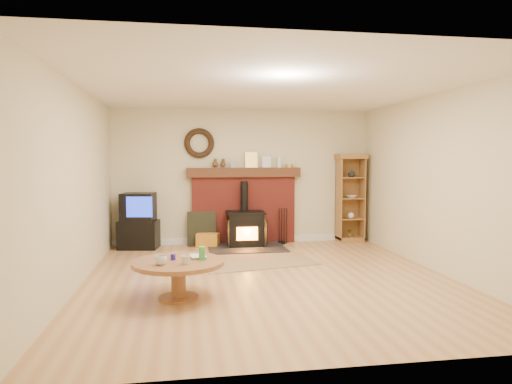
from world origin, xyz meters
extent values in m
plane|color=#B27C4A|center=(0.00, 0.00, 0.00)|extent=(5.50, 5.50, 0.00)
cube|color=beige|center=(0.00, 2.75, 1.30)|extent=(5.00, 0.02, 2.60)
cube|color=beige|center=(0.00, -2.75, 1.30)|extent=(5.00, 0.02, 2.60)
cube|color=beige|center=(-2.50, 0.00, 1.30)|extent=(0.02, 5.50, 2.60)
cube|color=beige|center=(2.50, 0.00, 1.30)|extent=(0.02, 5.50, 2.60)
cube|color=white|center=(0.00, 0.00, 2.60)|extent=(5.00, 5.50, 0.02)
cube|color=white|center=(0.00, 2.73, 0.06)|extent=(5.00, 0.04, 0.12)
torus|color=black|center=(-0.85, 2.69, 1.95)|extent=(0.57, 0.11, 0.57)
cube|color=maroon|center=(0.00, 2.67, 0.65)|extent=(2.00, 0.15, 1.30)
cube|color=#3C2013|center=(0.00, 2.64, 1.39)|extent=(2.20, 0.22, 0.18)
cube|color=#999999|center=(-0.20, 2.65, 1.55)|extent=(0.13, 0.05, 0.14)
cube|color=gold|center=(0.15, 2.67, 1.63)|extent=(0.24, 0.06, 0.30)
cube|color=white|center=(0.45, 2.67, 1.59)|extent=(0.18, 0.05, 0.22)
cylinder|color=white|center=(0.70, 2.65, 1.59)|extent=(0.08, 0.08, 0.22)
cylinder|color=gold|center=(0.90, 2.65, 1.51)|extent=(0.14, 0.14, 0.07)
cube|color=black|center=(-0.02, 2.10, 0.01)|extent=(1.40, 1.00, 0.03)
cube|color=black|center=(-0.02, 2.30, 0.33)|extent=(0.64, 0.46, 0.60)
cube|color=black|center=(-0.02, 2.30, 0.65)|extent=(0.71, 0.51, 0.04)
cylinder|color=black|center=(-0.02, 2.45, 0.95)|extent=(0.14, 0.14, 0.56)
cube|color=orange|center=(-0.02, 2.06, 0.29)|extent=(0.39, 0.02, 0.24)
cube|color=black|center=(-0.31, 2.12, 0.31)|extent=(0.15, 0.21, 0.48)
cube|color=black|center=(0.28, 2.12, 0.31)|extent=(0.15, 0.21, 0.48)
cube|color=brown|center=(-0.03, 1.11, 0.01)|extent=(2.03, 1.58, 0.01)
cube|color=black|center=(-1.98, 2.47, 0.26)|extent=(0.77, 0.59, 0.51)
cube|color=black|center=(-1.98, 2.47, 0.77)|extent=(0.65, 0.57, 0.51)
cube|color=#1A31D4|center=(-1.94, 2.22, 0.79)|extent=(0.46, 0.09, 0.37)
cube|color=brown|center=(2.12, 2.53, 0.05)|extent=(0.50, 0.37, 0.10)
cube|color=brown|center=(2.12, 2.70, 0.85)|extent=(0.50, 0.02, 1.60)
cube|color=brown|center=(1.88, 2.53, 0.85)|extent=(0.02, 0.37, 1.60)
cube|color=brown|center=(2.36, 2.53, 0.85)|extent=(0.02, 0.37, 1.60)
cube|color=brown|center=(2.12, 2.53, 1.70)|extent=(0.56, 0.41, 0.10)
cube|color=brown|center=(2.12, 2.53, 0.46)|extent=(0.46, 0.33, 0.02)
cube|color=brown|center=(2.12, 2.53, 0.87)|extent=(0.46, 0.33, 0.02)
cube|color=brown|center=(2.12, 2.53, 1.28)|extent=(0.46, 0.33, 0.02)
imported|color=white|center=(2.12, 2.48, 1.37)|extent=(0.15, 0.15, 0.16)
imported|color=white|center=(2.12, 2.48, 0.90)|extent=(0.20, 0.20, 0.05)
sphere|color=white|center=(2.12, 2.48, 0.53)|extent=(0.12, 0.12, 0.12)
imported|color=green|center=(2.12, 2.48, 0.20)|extent=(0.17, 0.15, 0.19)
cube|color=yellow|center=(-0.72, 2.40, 0.13)|extent=(0.46, 0.35, 0.25)
cube|color=black|center=(-0.82, 2.55, 0.33)|extent=(0.54, 0.15, 0.65)
cylinder|color=black|center=(0.72, 2.50, 0.02)|extent=(0.16, 0.16, 0.04)
cylinder|color=black|center=(0.67, 2.50, 0.35)|extent=(0.02, 0.02, 0.70)
cylinder|color=black|center=(0.72, 2.50, 0.35)|extent=(0.02, 0.02, 0.70)
cylinder|color=black|center=(0.77, 2.50, 0.35)|extent=(0.02, 0.02, 0.70)
cylinder|color=black|center=(0.82, 2.50, 0.35)|extent=(0.02, 0.02, 0.70)
cylinder|color=brown|center=(-1.22, -0.75, 0.01)|extent=(0.48, 0.48, 0.03)
cylinder|color=brown|center=(-1.22, -0.75, 0.22)|extent=(0.17, 0.17, 0.38)
cylinder|color=brown|center=(-1.22, -0.75, 0.43)|extent=(1.08, 1.08, 0.05)
imported|color=white|center=(-1.41, -0.94, 0.51)|extent=(0.13, 0.13, 0.11)
imported|color=white|center=(-1.13, -0.95, 0.51)|extent=(0.11, 0.11, 0.10)
imported|color=#4C331E|center=(-1.07, -0.62, 0.47)|extent=(0.18, 0.24, 0.02)
cylinder|color=navy|center=(-1.28, -0.70, 0.49)|extent=(0.06, 0.06, 0.07)
cube|color=green|center=(-0.94, -0.76, 0.54)|extent=(0.07, 0.07, 0.16)
camera|label=1|loc=(-1.14, -6.10, 1.65)|focal=32.00mm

